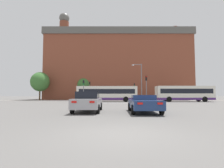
{
  "coord_description": "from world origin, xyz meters",
  "views": [
    {
      "loc": [
        -0.29,
        -5.81,
        1.28
      ],
      "look_at": [
        -0.36,
        25.17,
        3.26
      ],
      "focal_mm": 28.0,
      "sensor_mm": 36.0,
      "label": 1
    }
  ],
  "objects_px": {
    "pedestrian_waiting": "(92,97)",
    "street_lamp_junction": "(140,79)",
    "traffic_light_near_right": "(147,85)",
    "traffic_light_near_left": "(84,87)",
    "traffic_light_far_right": "(135,89)",
    "car_roadster_right": "(144,103)",
    "bus_crossing_trailing": "(185,93)",
    "traffic_light_far_left": "(90,88)",
    "bus_crossing_lead": "(107,93)",
    "car_saloon_left": "(88,102)",
    "pedestrian_walking_east": "(124,96)"
  },
  "relations": [
    {
      "from": "bus_crossing_lead",
      "to": "traffic_light_far_right",
      "type": "bearing_deg",
      "value": 143.18
    },
    {
      "from": "traffic_light_far_left",
      "to": "pedestrian_walking_east",
      "type": "height_order",
      "value": "traffic_light_far_left"
    },
    {
      "from": "car_saloon_left",
      "to": "traffic_light_near_right",
      "type": "relative_size",
      "value": 1.05
    },
    {
      "from": "car_roadster_right",
      "to": "bus_crossing_trailing",
      "type": "xyz_separation_m",
      "value": [
        11.81,
        21.26,
        0.97
      ]
    },
    {
      "from": "bus_crossing_trailing",
      "to": "traffic_light_near_left",
      "type": "bearing_deg",
      "value": -74.44
    },
    {
      "from": "car_roadster_right",
      "to": "traffic_light_near_left",
      "type": "distance_m",
      "value": 17.6
    },
    {
      "from": "traffic_light_near_left",
      "to": "bus_crossing_trailing",
      "type": "bearing_deg",
      "value": 15.56
    },
    {
      "from": "traffic_light_far_left",
      "to": "pedestrian_waiting",
      "type": "distance_m",
      "value": 2.29
    },
    {
      "from": "bus_crossing_lead",
      "to": "pedestrian_waiting",
      "type": "relative_size",
      "value": 7.37
    },
    {
      "from": "traffic_light_near_right",
      "to": "pedestrian_walking_east",
      "type": "height_order",
      "value": "traffic_light_near_right"
    },
    {
      "from": "bus_crossing_lead",
      "to": "pedestrian_walking_east",
      "type": "bearing_deg",
      "value": 157.97
    },
    {
      "from": "traffic_light_near_right",
      "to": "pedestrian_waiting",
      "type": "distance_m",
      "value": 18.4
    },
    {
      "from": "car_roadster_right",
      "to": "traffic_light_near_right",
      "type": "xyz_separation_m",
      "value": [
        3.4,
        16.1,
        2.35
      ]
    },
    {
      "from": "car_saloon_left",
      "to": "pedestrian_waiting",
      "type": "xyz_separation_m",
      "value": [
        -3.31,
        30.16,
        0.13
      ]
    },
    {
      "from": "car_roadster_right",
      "to": "pedestrian_waiting",
      "type": "distance_m",
      "value": 31.66
    },
    {
      "from": "car_roadster_right",
      "to": "bus_crossing_lead",
      "type": "relative_size",
      "value": 0.43
    },
    {
      "from": "bus_crossing_trailing",
      "to": "traffic_light_near_left",
      "type": "height_order",
      "value": "traffic_light_near_left"
    },
    {
      "from": "traffic_light_near_right",
      "to": "traffic_light_near_left",
      "type": "height_order",
      "value": "traffic_light_near_right"
    },
    {
      "from": "bus_crossing_lead",
      "to": "pedestrian_waiting",
      "type": "height_order",
      "value": "bus_crossing_lead"
    },
    {
      "from": "bus_crossing_lead",
      "to": "pedestrian_waiting",
      "type": "distance_m",
      "value": 10.34
    },
    {
      "from": "traffic_light_near_right",
      "to": "pedestrian_waiting",
      "type": "height_order",
      "value": "traffic_light_near_right"
    },
    {
      "from": "car_roadster_right",
      "to": "traffic_light_near_left",
      "type": "xyz_separation_m",
      "value": [
        -7.09,
        15.99,
        1.89
      ]
    },
    {
      "from": "pedestrian_waiting",
      "to": "traffic_light_near_left",
      "type": "bearing_deg",
      "value": 18.21
    },
    {
      "from": "pedestrian_waiting",
      "to": "street_lamp_junction",
      "type": "bearing_deg",
      "value": 63.82
    },
    {
      "from": "bus_crossing_trailing",
      "to": "traffic_light_far_right",
      "type": "relative_size",
      "value": 2.59
    },
    {
      "from": "traffic_light_far_left",
      "to": "street_lamp_junction",
      "type": "distance_m",
      "value": 14.26
    },
    {
      "from": "car_roadster_right",
      "to": "pedestrian_walking_east",
      "type": "bearing_deg",
      "value": 90.42
    },
    {
      "from": "traffic_light_near_right",
      "to": "traffic_light_far_right",
      "type": "relative_size",
      "value": 1.07
    },
    {
      "from": "traffic_light_near_right",
      "to": "car_saloon_left",
      "type": "bearing_deg",
      "value": -116.13
    },
    {
      "from": "traffic_light_near_right",
      "to": "traffic_light_far_right",
      "type": "xyz_separation_m",
      "value": [
        -0.22,
        13.91,
        -0.18
      ]
    },
    {
      "from": "traffic_light_far_left",
      "to": "traffic_light_far_right",
      "type": "height_order",
      "value": "traffic_light_far_left"
    },
    {
      "from": "traffic_light_near_right",
      "to": "pedestrian_waiting",
      "type": "xyz_separation_m",
      "value": [
        -10.91,
        14.66,
        -2.1
      ]
    },
    {
      "from": "car_saloon_left",
      "to": "bus_crossing_lead",
      "type": "height_order",
      "value": "bus_crossing_lead"
    },
    {
      "from": "car_roadster_right",
      "to": "traffic_light_near_right",
      "type": "distance_m",
      "value": 16.62
    },
    {
      "from": "car_roadster_right",
      "to": "traffic_light_far_right",
      "type": "height_order",
      "value": "traffic_light_far_right"
    },
    {
      "from": "traffic_light_far_right",
      "to": "pedestrian_walking_east",
      "type": "distance_m",
      "value": 3.3
    },
    {
      "from": "bus_crossing_trailing",
      "to": "pedestrian_walking_east",
      "type": "bearing_deg",
      "value": -129.49
    },
    {
      "from": "traffic_light_far_left",
      "to": "bus_crossing_lead",
      "type": "bearing_deg",
      "value": -62.53
    },
    {
      "from": "street_lamp_junction",
      "to": "traffic_light_near_left",
      "type": "bearing_deg",
      "value": -154.11
    },
    {
      "from": "traffic_light_near_left",
      "to": "pedestrian_waiting",
      "type": "relative_size",
      "value": 2.4
    },
    {
      "from": "car_saloon_left",
      "to": "traffic_light_far_right",
      "type": "bearing_deg",
      "value": 75.82
    },
    {
      "from": "bus_crossing_trailing",
      "to": "car_roadster_right",
      "type": "bearing_deg",
      "value": -29.06
    },
    {
      "from": "bus_crossing_lead",
      "to": "pedestrian_walking_east",
      "type": "relative_size",
      "value": 6.26
    },
    {
      "from": "bus_crossing_lead",
      "to": "traffic_light_far_right",
      "type": "height_order",
      "value": "traffic_light_far_right"
    },
    {
      "from": "pedestrian_walking_east",
      "to": "traffic_light_far_right",
      "type": "bearing_deg",
      "value": -136.27
    },
    {
      "from": "car_saloon_left",
      "to": "traffic_light_near_right",
      "type": "bearing_deg",
      "value": 63.78
    },
    {
      "from": "car_saloon_left",
      "to": "bus_crossing_trailing",
      "type": "distance_m",
      "value": 26.16
    },
    {
      "from": "bus_crossing_trailing",
      "to": "traffic_light_near_left",
      "type": "relative_size",
      "value": 2.89
    },
    {
      "from": "traffic_light_near_right",
      "to": "traffic_light_near_left",
      "type": "xyz_separation_m",
      "value": [
        -10.49,
        -0.11,
        -0.45
      ]
    },
    {
      "from": "car_saloon_left",
      "to": "pedestrian_walking_east",
      "type": "relative_size",
      "value": 2.56
    }
  ]
}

